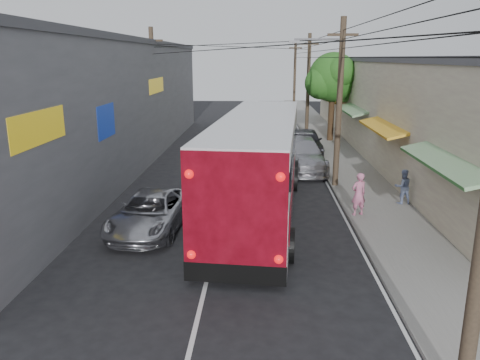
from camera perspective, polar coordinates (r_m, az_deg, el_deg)
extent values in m
plane|color=black|center=(11.35, -5.73, -18.48)|extent=(120.00, 120.00, 0.00)
cube|color=slate|center=(30.44, 11.92, 2.76)|extent=(3.00, 80.00, 0.12)
cube|color=beige|center=(32.95, 19.46, 8.32)|extent=(6.00, 40.00, 6.00)
cube|color=#4C4C51|center=(32.80, 19.93, 13.70)|extent=(6.20, 40.00, 0.30)
cube|color=#196D18|center=(16.92, 24.00, 2.19)|extent=(1.39, 6.00, 0.46)
cube|color=orange|center=(24.42, 17.31, 6.29)|extent=(1.39, 6.00, 0.46)
cube|color=#196D18|center=(32.17, 13.76, 8.41)|extent=(1.39, 6.00, 0.46)
cube|color=orange|center=(40.01, 11.57, 9.69)|extent=(1.39, 6.00, 0.46)
cube|color=#196D18|center=(47.91, 10.10, 10.55)|extent=(1.39, 6.00, 0.46)
cube|color=gray|center=(29.27, -17.69, 8.74)|extent=(7.00, 36.00, 7.00)
cube|color=#4C4C51|center=(29.16, -18.25, 15.78)|extent=(7.20, 36.00, 0.30)
cube|color=yellow|center=(15.03, -23.44, 5.87)|extent=(0.12, 3.50, 1.00)
cube|color=#1433A5|center=(20.62, -16.13, 6.90)|extent=(0.12, 2.20, 1.40)
cube|color=yellow|center=(30.15, -10.24, 11.26)|extent=(0.12, 4.00, 0.90)
cylinder|color=#473828|center=(22.80, 11.99, 8.87)|extent=(0.28, 0.28, 8.00)
cube|color=#473828|center=(22.72, 12.44, 16.92)|extent=(1.40, 0.12, 0.12)
cylinder|color=#473828|center=(37.64, 8.30, 11.22)|extent=(0.28, 0.28, 8.00)
cube|color=#473828|center=(37.59, 8.48, 16.09)|extent=(1.40, 0.12, 0.12)
cylinder|color=#473828|center=(52.57, 6.68, 12.22)|extent=(0.28, 0.28, 8.00)
cube|color=#473828|center=(52.53, 6.79, 15.71)|extent=(1.40, 0.12, 0.12)
cylinder|color=#473828|center=(30.22, -10.48, 10.30)|extent=(0.28, 0.28, 8.00)
cube|color=#473828|center=(30.15, -10.77, 16.37)|extent=(1.40, 0.12, 0.12)
cylinder|color=#59595E|center=(22.55, 9.54, 16.56)|extent=(2.20, 0.10, 0.10)
cube|color=#59595E|center=(22.45, 6.62, 16.41)|extent=(0.50, 0.18, 0.12)
cylinder|color=#3F2B19|center=(36.03, 11.05, 7.75)|extent=(0.44, 0.44, 4.00)
sphere|color=#165115|center=(35.81, 11.27, 12.20)|extent=(3.60, 3.60, 3.60)
sphere|color=#165115|center=(36.59, 12.66, 11.24)|extent=(2.60, 2.60, 2.60)
sphere|color=#165115|center=(35.31, 9.86, 11.59)|extent=(2.40, 2.40, 2.40)
sphere|color=#165115|center=(34.87, 12.22, 12.75)|extent=(2.20, 2.20, 2.20)
sphere|color=#165115|center=(36.65, 10.60, 12.60)|extent=(2.00, 2.00, 2.00)
cube|color=silver|center=(19.03, 2.24, -0.22)|extent=(3.99, 13.73, 2.14)
cube|color=black|center=(19.24, 2.44, 4.76)|extent=(3.82, 11.48, 1.13)
cube|color=silver|center=(18.56, 2.31, 6.86)|extent=(3.99, 13.73, 0.56)
cube|color=maroon|center=(12.29, -0.66, -4.00)|extent=(2.79, 0.33, 3.27)
cube|color=black|center=(12.96, -0.64, -11.33)|extent=(2.82, 0.36, 0.56)
sphere|color=red|center=(12.92, -5.94, -9.02)|extent=(0.25, 0.25, 0.25)
sphere|color=red|center=(12.61, 4.74, -9.60)|extent=(0.25, 0.25, 0.25)
sphere|color=red|center=(12.19, -6.22, 0.73)|extent=(0.25, 0.25, 0.25)
sphere|color=red|center=(11.87, 4.97, 0.37)|extent=(0.25, 0.25, 0.25)
cylinder|color=black|center=(15.02, -4.90, -7.38)|extent=(0.44, 1.15, 1.13)
cylinder|color=black|center=(14.70, 6.00, -7.91)|extent=(0.44, 1.15, 1.13)
cylinder|color=black|center=(22.62, -0.54, 0.29)|extent=(0.44, 1.15, 1.13)
cylinder|color=black|center=(22.42, 6.61, 0.06)|extent=(0.44, 1.15, 1.13)
cylinder|color=black|center=(24.25, 0.01, 1.28)|extent=(0.44, 1.15, 1.13)
cylinder|color=black|center=(24.06, 6.69, 1.07)|extent=(0.44, 1.15, 1.13)
imported|color=#A9A9B0|center=(17.50, -10.83, -3.88)|extent=(2.68, 5.17, 1.39)
imported|color=#9F9FA7|center=(26.71, 7.41, 3.13)|extent=(2.71, 6.21, 1.78)
imported|color=#28282D|center=(31.69, 8.11, 4.75)|extent=(1.96, 4.70, 1.59)
imported|color=black|center=(40.57, 5.77, 6.80)|extent=(1.44, 4.04, 1.33)
imported|color=#C2668B|center=(19.02, 14.27, -1.67)|extent=(0.73, 0.61, 1.72)
imported|color=#8798C4|center=(21.11, 19.24, -0.76)|extent=(0.80, 0.66, 1.49)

